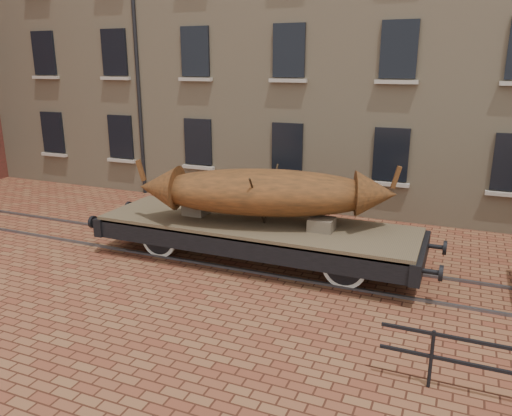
% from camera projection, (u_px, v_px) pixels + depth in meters
% --- Properties ---
extents(ground, '(90.00, 90.00, 0.00)m').
position_uv_depth(ground, '(315.00, 271.00, 12.48)').
color(ground, brown).
extents(warehouse_cream, '(40.00, 10.19, 14.00)m').
position_uv_depth(warehouse_cream, '(477.00, 7.00, 18.27)').
color(warehouse_cream, tan).
rests_on(warehouse_cream, ground).
extents(rail_track, '(30.00, 1.52, 0.06)m').
position_uv_depth(rail_track, '(315.00, 270.00, 12.47)').
color(rail_track, '#59595E').
rests_on(rail_track, ground).
extents(flatcar_wagon, '(9.20, 2.50, 1.39)m').
position_uv_depth(flatcar_wagon, '(256.00, 230.00, 12.83)').
color(flatcar_wagon, '#4A3B2E').
rests_on(flatcar_wagon, ground).
extents(iron_boat, '(6.51, 3.26, 1.57)m').
position_uv_depth(iron_boat, '(264.00, 192.00, 12.46)').
color(iron_boat, brown).
rests_on(iron_boat, flatcar_wagon).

